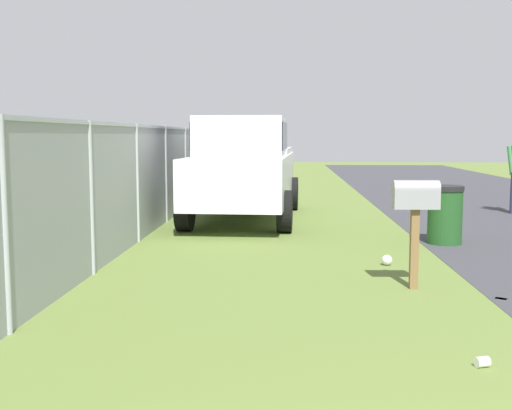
# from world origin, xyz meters

# --- Properties ---
(mailbox) EXTENTS (0.23, 0.51, 1.23)m
(mailbox) POSITION_xyz_m (6.17, -0.50, 0.98)
(mailbox) COLOR brown
(mailbox) RESTS_ON ground
(pickup_truck) EXTENTS (5.35, 2.25, 2.09)m
(pickup_truck) POSITION_xyz_m (11.82, 1.82, 1.10)
(pickup_truck) COLOR silver
(pickup_truck) RESTS_ON ground
(trash_bin) EXTENTS (0.57, 0.57, 0.93)m
(trash_bin) POSITION_xyz_m (9.19, -1.58, 0.47)
(trash_bin) COLOR #1E4C1E
(trash_bin) RESTS_ON ground
(fence_section) EXTENTS (16.73, 0.07, 1.91)m
(fence_section) POSITION_xyz_m (7.89, 3.37, 1.02)
(fence_section) COLOR #9EA3A8
(fence_section) RESTS_ON ground
(litter_wrapper_midfield_b) EXTENTS (0.14, 0.15, 0.01)m
(litter_wrapper_midfield_b) POSITION_xyz_m (5.75, -1.34, 0.00)
(litter_wrapper_midfield_b) COLOR silver
(litter_wrapper_midfield_b) RESTS_ON ground
(litter_bag_near_hydrant) EXTENTS (0.14, 0.14, 0.14)m
(litter_bag_near_hydrant) POSITION_xyz_m (7.44, -0.40, 0.07)
(litter_bag_near_hydrant) COLOR silver
(litter_bag_near_hydrant) RESTS_ON ground
(litter_cup_by_mailbox) EXTENTS (0.11, 0.12, 0.08)m
(litter_cup_by_mailbox) POSITION_xyz_m (3.73, -0.53, 0.04)
(litter_cup_by_mailbox) COLOR white
(litter_cup_by_mailbox) RESTS_ON ground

